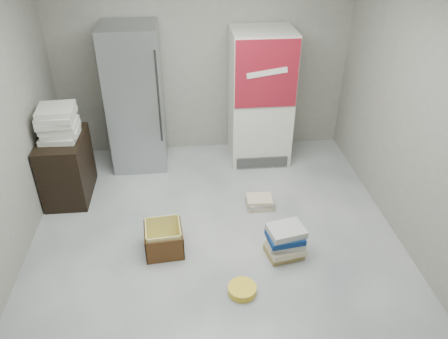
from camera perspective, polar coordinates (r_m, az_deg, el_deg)
name	(u,v)px	position (r m, az deg, el deg)	size (l,w,h in m)	color
ground	(219,263)	(4.58, -0.70, -12.15)	(5.00, 5.00, 0.00)	silver
room_shell	(217,100)	(3.56, -0.88, 9.03)	(4.04, 5.04, 2.82)	gray
steel_fridge	(136,99)	(5.88, -11.48, 9.04)	(0.70, 0.72, 1.90)	#ABAFB4
coke_cooler	(260,97)	(5.94, 4.77, 9.36)	(0.80, 0.73, 1.80)	silver
wood_shelf	(67,167)	(5.63, -19.83, 0.29)	(0.50, 0.80, 0.80)	black
supply_box_stack	(58,123)	(5.36, -20.87, 5.71)	(0.45, 0.43, 0.39)	silver
phonebook_stack_main	(285,242)	(4.59, 8.00, -9.33)	(0.41, 0.37, 0.36)	#988148
phonebook_stack_side	(260,202)	(5.28, 4.66, -4.25)	(0.33, 0.27, 0.14)	beige
cardboard_box	(164,240)	(4.68, -7.85, -9.16)	(0.42, 0.42, 0.32)	gold
bucket_lid	(242,290)	(4.28, 2.39, -15.39)	(0.27, 0.27, 0.07)	yellow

